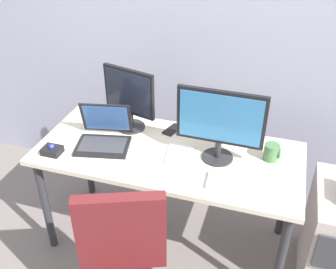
{
  "coord_description": "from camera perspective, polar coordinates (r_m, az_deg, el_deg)",
  "views": [
    {
      "loc": [
        0.56,
        -1.8,
        2.06
      ],
      "look_at": [
        0.0,
        0.0,
        0.85
      ],
      "focal_mm": 41.72,
      "sensor_mm": 36.0,
      "label": 1
    }
  ],
  "objects": [
    {
      "name": "paper_notepad",
      "position": [
        2.27,
        1.69,
        -2.98
      ],
      "size": [
        0.17,
        0.23,
        0.01
      ],
      "primitive_type": "cube",
      "rotation": [
        0.0,
        0.0,
        0.13
      ],
      "color": "white",
      "rests_on": "desk"
    },
    {
      "name": "cell_phone",
      "position": [
        2.5,
        0.66,
        0.72
      ],
      "size": [
        0.11,
        0.16,
        0.01
      ],
      "primitive_type": "cube",
      "rotation": [
        0.0,
        0.0,
        -0.31
      ],
      "color": "black",
      "rests_on": "desk"
    },
    {
      "name": "keyboard",
      "position": [
        2.08,
        11.43,
        -7.28
      ],
      "size": [
        0.42,
        0.16,
        0.03
      ],
      "color": "silver",
      "rests_on": "desk"
    },
    {
      "name": "trackball_mouse",
      "position": [
        2.38,
        -16.59,
        -2.19
      ],
      "size": [
        0.11,
        0.09,
        0.07
      ],
      "color": "black",
      "rests_on": "desk"
    },
    {
      "name": "coffee_mug",
      "position": [
        2.29,
        14.93,
        -2.5
      ],
      "size": [
        0.1,
        0.09,
        0.1
      ],
      "color": "#477646",
      "rests_on": "desk"
    },
    {
      "name": "ground_plane",
      "position": [
        2.79,
        -0.0,
        -14.83
      ],
      "size": [
        8.0,
        8.0,
        0.0
      ],
      "primitive_type": "plane",
      "color": "slate"
    },
    {
      "name": "laptop",
      "position": [
        2.38,
        -9.3,
        -0.14
      ],
      "size": [
        0.36,
        0.34,
        0.23
      ],
      "color": "black",
      "rests_on": "desk"
    },
    {
      "name": "desk",
      "position": [
        2.35,
        -0.0,
        -4.1
      ],
      "size": [
        1.56,
        0.69,
        0.73
      ],
      "color": "beige",
      "rests_on": "ground"
    },
    {
      "name": "banana",
      "position": [
        2.41,
        9.19,
        -0.71
      ],
      "size": [
        0.19,
        0.12,
        0.04
      ],
      "primitive_type": "ellipsoid",
      "rotation": [
        0.0,
        0.0,
        0.47
      ],
      "color": "yellow",
      "rests_on": "desk"
    },
    {
      "name": "monitor_main",
      "position": [
        2.14,
        7.64,
        1.86
      ],
      "size": [
        0.49,
        0.18,
        0.43
      ],
      "color": "#262628",
      "rests_on": "desk"
    },
    {
      "name": "back_wall",
      "position": [
        2.64,
        4.75,
        18.14
      ],
      "size": [
        6.0,
        0.1,
        2.8
      ],
      "primitive_type": "cube",
      "color": "#9696AD",
      "rests_on": "ground"
    },
    {
      "name": "monitor_side",
      "position": [
        2.43,
        -5.7,
        5.51
      ],
      "size": [
        0.35,
        0.18,
        0.41
      ],
      "color": "#262628",
      "rests_on": "desk"
    }
  ]
}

